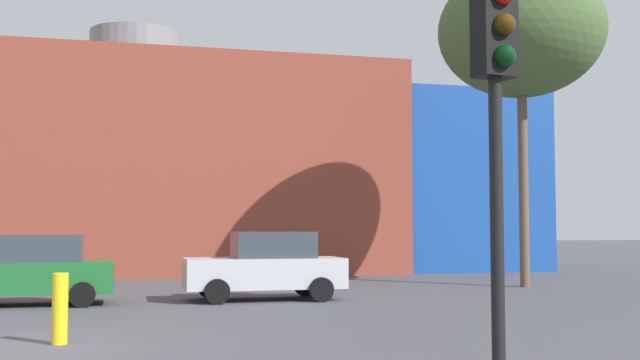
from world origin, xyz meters
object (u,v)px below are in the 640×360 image
object	(u,v)px
parked_car_2	(33,270)
parked_car_3	(266,266)
traffic_light_near_right	(497,96)
bare_tree_1	(521,32)
bollard_yellow_0	(60,309)

from	to	relation	value
parked_car_2	parked_car_3	bearing A→B (deg)	180.00
traffic_light_near_right	bare_tree_1	xyz separation A→B (m)	(8.85, 15.44, 5.02)
parked_car_2	bare_tree_1	xyz separation A→B (m)	(14.07, 2.34, 7.15)
parked_car_2	bollard_yellow_0	world-z (taller)	parked_car_2
parked_car_3	bare_tree_1	distance (m)	11.35
parked_car_2	parked_car_3	xyz separation A→B (m)	(5.55, -0.00, 0.03)
parked_car_3	parked_car_2	bearing A→B (deg)	-0.00
parked_car_2	bare_tree_1	world-z (taller)	bare_tree_1
parked_car_3	bollard_yellow_0	size ratio (longest dim) A/B	3.61
traffic_light_near_right	bollard_yellow_0	xyz separation A→B (m)	(-4.12, 6.48, -2.41)
parked_car_3	bollard_yellow_0	bearing A→B (deg)	56.12
traffic_light_near_right	bollard_yellow_0	size ratio (longest dim) A/B	3.67
parked_car_3	traffic_light_near_right	world-z (taller)	traffic_light_near_right
parked_car_3	bollard_yellow_0	distance (m)	7.98
parked_car_3	bare_tree_1	bearing A→B (deg)	-164.66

